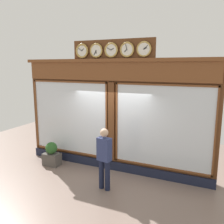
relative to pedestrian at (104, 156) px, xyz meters
The scene contains 5 objects.
ground_plane 1.85m from the pedestrian, 77.67° to the left, with size 14.00×14.00×0.00m, color #7A665B.
shop_facade 1.64m from the pedestrian, 75.88° to the right, with size 6.32×0.42×4.05m.
pedestrian is the anchor object (origin of this frame).
planter_box 2.52m from the pedestrian, 16.74° to the right, with size 0.56×0.36×0.41m, color #4C4742.
planter_shrub 2.44m from the pedestrian, 16.74° to the right, with size 0.39×0.39×0.39m, color #285623.
Camera 1 is at (-3.02, 6.60, 3.28)m, focal length 38.43 mm.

